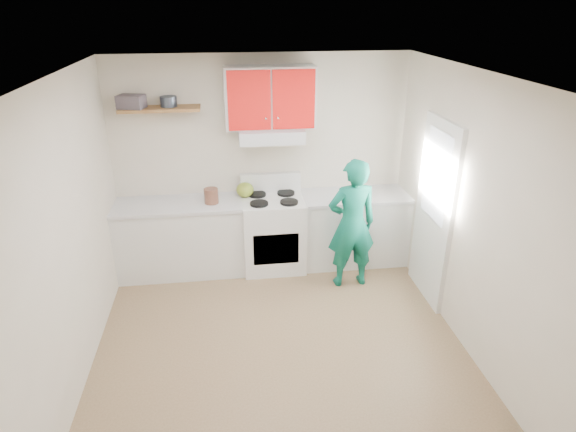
{
  "coord_description": "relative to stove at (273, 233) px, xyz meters",
  "views": [
    {
      "loc": [
        -0.44,
        -3.86,
        3.15
      ],
      "look_at": [
        0.15,
        0.55,
        1.15
      ],
      "focal_mm": 30.14,
      "sensor_mm": 36.0,
      "label": 1
    }
  ],
  "objects": [
    {
      "name": "floor",
      "position": [
        -0.1,
        -1.57,
        -0.46
      ],
      "size": [
        3.8,
        3.8,
        0.0
      ],
      "primitive_type": "plane",
      "color": "brown",
      "rests_on": "ground"
    },
    {
      "name": "ceiling",
      "position": [
        -0.1,
        -1.57,
        2.14
      ],
      "size": [
        3.6,
        3.8,
        0.04
      ],
      "primitive_type": "cube",
      "color": "white",
      "rests_on": "floor"
    },
    {
      "name": "back_wall",
      "position": [
        -0.1,
        0.32,
        0.84
      ],
      "size": [
        3.6,
        0.04,
        2.6
      ],
      "primitive_type": "cube",
      "color": "beige",
      "rests_on": "floor"
    },
    {
      "name": "front_wall",
      "position": [
        -0.1,
        -3.47,
        0.84
      ],
      "size": [
        3.6,
        0.04,
        2.6
      ],
      "primitive_type": "cube",
      "color": "beige",
      "rests_on": "floor"
    },
    {
      "name": "left_wall",
      "position": [
        -1.9,
        -1.57,
        0.84
      ],
      "size": [
        0.04,
        3.8,
        2.6
      ],
      "primitive_type": "cube",
      "color": "beige",
      "rests_on": "floor"
    },
    {
      "name": "right_wall",
      "position": [
        1.7,
        -1.57,
        0.84
      ],
      "size": [
        0.04,
        3.8,
        2.6
      ],
      "primitive_type": "cube",
      "color": "beige",
      "rests_on": "floor"
    },
    {
      "name": "door",
      "position": [
        1.68,
        -0.88,
        0.56
      ],
      "size": [
        0.05,
        0.85,
        2.05
      ],
      "primitive_type": "cube",
      "color": "white",
      "rests_on": "floor"
    },
    {
      "name": "door_glass",
      "position": [
        1.65,
        -0.88,
        0.99
      ],
      "size": [
        0.01,
        0.55,
        0.95
      ],
      "primitive_type": "cube",
      "color": "white",
      "rests_on": "door"
    },
    {
      "name": "counter_left",
      "position": [
        -1.14,
        0.02,
        -0.01
      ],
      "size": [
        1.52,
        0.6,
        0.9
      ],
      "primitive_type": "cube",
      "color": "silver",
      "rests_on": "floor"
    },
    {
      "name": "counter_right",
      "position": [
        1.04,
        0.02,
        -0.01
      ],
      "size": [
        1.32,
        0.6,
        0.9
      ],
      "primitive_type": "cube",
      "color": "silver",
      "rests_on": "floor"
    },
    {
      "name": "stove",
      "position": [
        0.0,
        0.0,
        0.0
      ],
      "size": [
        0.76,
        0.65,
        0.92
      ],
      "primitive_type": "cube",
      "color": "white",
      "rests_on": "floor"
    },
    {
      "name": "range_hood",
      "position": [
        0.0,
        0.1,
        1.24
      ],
      "size": [
        0.76,
        0.44,
        0.15
      ],
      "primitive_type": "cube",
      "color": "silver",
      "rests_on": "back_wall"
    },
    {
      "name": "upper_cabinets",
      "position": [
        0.0,
        0.16,
        1.66
      ],
      "size": [
        1.02,
        0.33,
        0.7
      ],
      "primitive_type": "cube",
      "color": "red",
      "rests_on": "back_wall"
    },
    {
      "name": "shelf",
      "position": [
        -1.25,
        0.18,
        1.56
      ],
      "size": [
        0.9,
        0.3,
        0.04
      ],
      "primitive_type": "cube",
      "color": "brown",
      "rests_on": "back_wall"
    },
    {
      "name": "books",
      "position": [
        -1.55,
        0.16,
        1.65
      ],
      "size": [
        0.33,
        0.27,
        0.15
      ],
      "primitive_type": "cube",
      "rotation": [
        0.0,
        0.0,
        -0.28
      ],
      "color": "#473F48",
      "rests_on": "shelf"
    },
    {
      "name": "tin",
      "position": [
        -1.15,
        0.2,
        1.63
      ],
      "size": [
        0.21,
        0.21,
        0.11
      ],
      "primitive_type": "cylinder",
      "rotation": [
        0.0,
        0.0,
        0.15
      ],
      "color": "#333D4C",
      "rests_on": "shelf"
    },
    {
      "name": "kettle",
      "position": [
        -0.33,
        0.13,
        0.55
      ],
      "size": [
        0.23,
        0.23,
        0.18
      ],
      "primitive_type": "ellipsoid",
      "rotation": [
        0.0,
        0.0,
        0.08
      ],
      "color": "olive",
      "rests_on": "stove"
    },
    {
      "name": "crock",
      "position": [
        -0.74,
        -0.02,
        0.54
      ],
      "size": [
        0.22,
        0.22,
        0.2
      ],
      "primitive_type": "cylinder",
      "rotation": [
        0.0,
        0.0,
        0.39
      ],
      "color": "brown",
      "rests_on": "counter_left"
    },
    {
      "name": "cutting_board",
      "position": [
        0.94,
        -0.05,
        0.45
      ],
      "size": [
        0.31,
        0.24,
        0.02
      ],
      "primitive_type": "cube",
      "rotation": [
        0.0,
        0.0,
        0.13
      ],
      "color": "olive",
      "rests_on": "counter_right"
    },
    {
      "name": "silicone_mat",
      "position": [
        1.3,
        0.02,
        0.44
      ],
      "size": [
        0.28,
        0.24,
        0.01
      ],
      "primitive_type": "cube",
      "rotation": [
        0.0,
        0.0,
        0.04
      ],
      "color": "red",
      "rests_on": "counter_right"
    },
    {
      "name": "person",
      "position": [
        0.85,
        -0.54,
        0.32
      ],
      "size": [
        0.6,
        0.41,
        1.57
      ],
      "primitive_type": "imported",
      "rotation": [
        0.0,
        0.0,
        3.21
      ],
      "color": "#0B6650",
      "rests_on": "floor"
    }
  ]
}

